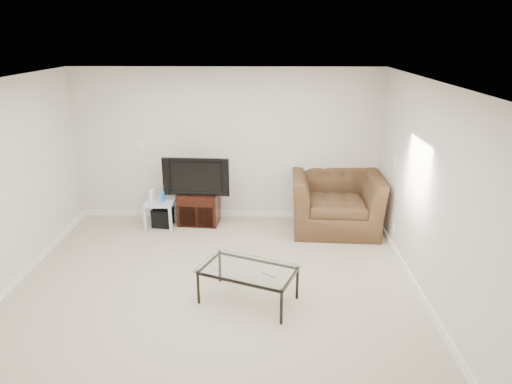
{
  "coord_description": "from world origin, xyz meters",
  "views": [
    {
      "loc": [
        0.62,
        -4.78,
        3.0
      ],
      "look_at": [
        0.5,
        1.2,
        0.9
      ],
      "focal_mm": 32.0,
      "sensor_mm": 36.0,
      "label": 1
    }
  ],
  "objects_px": {
    "coffee_table": "(248,285)",
    "subwoofer": "(163,217)",
    "side_table": "(161,214)",
    "tv_stand": "(199,208)",
    "recliner": "(336,192)",
    "television": "(197,175)"
  },
  "relations": [
    {
      "from": "tv_stand",
      "to": "coffee_table",
      "type": "height_order",
      "value": "tv_stand"
    },
    {
      "from": "side_table",
      "to": "subwoofer",
      "type": "height_order",
      "value": "side_table"
    },
    {
      "from": "television",
      "to": "recliner",
      "type": "relative_size",
      "value": 0.71
    },
    {
      "from": "coffee_table",
      "to": "subwoofer",
      "type": "bearing_deg",
      "value": 123.94
    },
    {
      "from": "side_table",
      "to": "subwoofer",
      "type": "bearing_deg",
      "value": 33.01
    },
    {
      "from": "recliner",
      "to": "tv_stand",
      "type": "bearing_deg",
      "value": 179.28
    },
    {
      "from": "television",
      "to": "subwoofer",
      "type": "xyz_separation_m",
      "value": [
        -0.58,
        -0.1,
        -0.69
      ]
    },
    {
      "from": "tv_stand",
      "to": "coffee_table",
      "type": "xyz_separation_m",
      "value": [
        0.9,
        -2.32,
        -0.05
      ]
    },
    {
      "from": "tv_stand",
      "to": "recliner",
      "type": "bearing_deg",
      "value": 1.11
    },
    {
      "from": "side_table",
      "to": "subwoofer",
      "type": "xyz_separation_m",
      "value": [
        0.03,
        0.02,
        -0.06
      ]
    },
    {
      "from": "subwoofer",
      "to": "coffee_table",
      "type": "height_order",
      "value": "coffee_table"
    },
    {
      "from": "tv_stand",
      "to": "television",
      "type": "distance_m",
      "value": 0.58
    },
    {
      "from": "television",
      "to": "recliner",
      "type": "height_order",
      "value": "recliner"
    },
    {
      "from": "tv_stand",
      "to": "subwoofer",
      "type": "distance_m",
      "value": 0.61
    },
    {
      "from": "tv_stand",
      "to": "subwoofer",
      "type": "height_order",
      "value": "tv_stand"
    },
    {
      "from": "television",
      "to": "subwoofer",
      "type": "bearing_deg",
      "value": -167.07
    },
    {
      "from": "television",
      "to": "recliner",
      "type": "xyz_separation_m",
      "value": [
        2.22,
        -0.12,
        -0.24
      ]
    },
    {
      "from": "subwoofer",
      "to": "television",
      "type": "bearing_deg",
      "value": 9.91
    },
    {
      "from": "side_table",
      "to": "coffee_table",
      "type": "height_order",
      "value": "side_table"
    },
    {
      "from": "side_table",
      "to": "television",
      "type": "bearing_deg",
      "value": 11.1
    },
    {
      "from": "side_table",
      "to": "coffee_table",
      "type": "relative_size",
      "value": 0.41
    },
    {
      "from": "television",
      "to": "recliner",
      "type": "distance_m",
      "value": 2.23
    }
  ]
}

